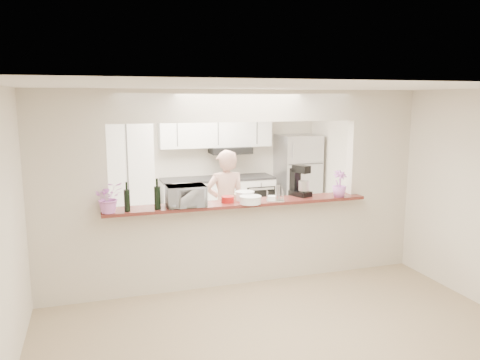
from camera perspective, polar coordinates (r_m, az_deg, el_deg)
name	(u,v)px	position (r m, az deg, el deg)	size (l,w,h in m)	color
floor	(238,281)	(6.33, -0.21, -12.26)	(6.00, 6.00, 0.00)	tan
tile_overlay	(210,246)	(7.73, -3.69, -8.07)	(5.00, 2.90, 0.01)	beige
partition	(238,171)	(5.93, -0.22, 1.13)	(5.00, 0.15, 2.50)	beige
bar_counter	(238,240)	(6.13, -0.20, -7.28)	(3.40, 0.38, 1.09)	beige
kitchen_cabinets	(184,177)	(8.58, -6.87, 0.34)	(3.15, 0.62, 2.25)	silver
refrigerator	(298,178)	(9.21, 7.02, 0.20)	(0.75, 0.70, 1.70)	#AAAAAF
flower_left	(109,197)	(5.56, -15.68, -2.05)	(0.33, 0.28, 0.36)	#CD6DAA
wine_bottle_a	(157,197)	(5.61, -10.05, -2.10)	(0.07, 0.07, 0.37)	black
wine_bottle_b	(127,200)	(5.58, -13.61, -2.39)	(0.07, 0.07, 0.35)	black
toaster_oven	(186,196)	(5.71, -6.63, -1.95)	(0.47, 0.32, 0.26)	#B6B6BB
serving_bowls	(183,195)	(5.86, -6.91, -1.78)	(0.32, 0.32, 0.23)	white
plate_stack_a	(245,196)	(6.05, 0.60, -1.92)	(0.25, 0.25, 0.11)	white
plate_stack_b	(250,200)	(5.85, 1.28, -2.43)	(0.28, 0.28, 0.10)	white
red_bowl	(228,199)	(5.93, -1.52, -2.37)	(0.16, 0.16, 0.08)	maroon
tan_bowl	(240,197)	(6.09, 0.01, -2.04)	(0.16, 0.16, 0.08)	tan
utensil_caddy	(275,194)	(6.00, 4.32, -1.77)	(0.25, 0.19, 0.21)	silver
stand_mixer	(300,182)	(6.34, 7.29, -0.26)	(0.27, 0.33, 0.42)	black
flower_right	(339,184)	(6.38, 12.01, -0.44)	(0.20, 0.20, 0.35)	#B362B6
person	(226,206)	(6.94, -1.75, -3.14)	(0.60, 0.39, 1.64)	tan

